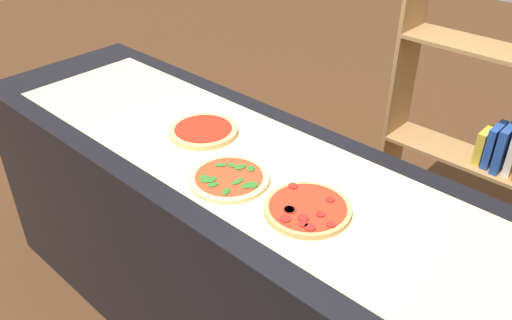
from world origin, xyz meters
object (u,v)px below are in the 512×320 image
pizza_plain_0 (203,131)px  pizza_spinach_1 (229,178)px  bookshelf (496,119)px  pizza_pepperoni_2 (307,209)px

pizza_plain_0 → pizza_spinach_1: bearing=-27.6°
bookshelf → pizza_pepperoni_2: bearing=-94.4°
pizza_pepperoni_2 → bookshelf: bearing=85.6°
pizza_plain_0 → pizza_pepperoni_2: pizza_pepperoni_2 is taller
pizza_plain_0 → bookshelf: bearing=59.8°
pizza_plain_0 → bookshelf: size_ratio=0.15×
pizza_pepperoni_2 → pizza_plain_0: bearing=169.5°
pizza_pepperoni_2 → pizza_spinach_1: bearing=-171.4°
pizza_plain_0 → pizza_pepperoni_2: size_ratio=0.98×
pizza_spinach_1 → bookshelf: bearing=73.6°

